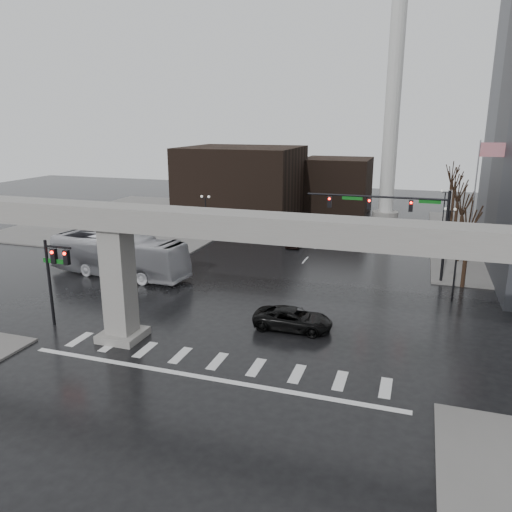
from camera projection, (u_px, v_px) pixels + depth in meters
The scene contains 23 objects.
ground at pixel (224, 354), 30.11m from camera, with size 160.00×160.00×0.00m, color black.
sidewalk_nw at pixel (149, 219), 70.94m from camera, with size 28.00×36.00×0.15m, color slate.
elevated_guideway at pixel (243, 245), 27.91m from camera, with size 48.00×2.60×8.70m.
building_far_left at pixel (242, 182), 71.50m from camera, with size 16.00×14.00×10.00m, color black.
building_far_mid at pixel (336, 184), 77.28m from camera, with size 10.00×10.00×8.00m, color black.
smokestack at pixel (391, 122), 66.90m from camera, with size 3.60×3.60×30.00m.
signal_mast_arm at pixel (400, 214), 43.06m from camera, with size 12.12×0.43×8.00m.
signal_left_pole at pixel (55, 269), 33.21m from camera, with size 2.30×0.30×6.00m.
flagpole_assembly at pixel (478, 192), 43.63m from camera, with size 2.06×0.12×12.00m.
lamp_right_0 at pixel (456, 258), 37.92m from camera, with size 1.22×0.32×5.11m.
lamp_right_1 at pixel (449, 223), 50.74m from camera, with size 1.22×0.32×5.11m.
lamp_right_2 at pixel (444, 203), 63.56m from camera, with size 1.22×0.32×5.11m.
lamp_left_0 at pixel (144, 234), 46.11m from camera, with size 1.22×0.32×5.11m.
lamp_left_1 at pixel (206, 209), 58.93m from camera, with size 1.22×0.32×5.11m.
lamp_left_2 at pixel (245, 193), 71.75m from camera, with size 1.22×0.32×5.11m.
tree_right_0 at pixel (466, 255), 41.47m from camera, with size 1.09×1.58×7.50m.
tree_right_1 at pixel (460, 234), 48.78m from camera, with size 1.09×1.61×7.67m.
tree_right_2 at pixel (456, 219), 56.09m from camera, with size 1.10×1.63×7.85m.
tree_right_3 at pixel (453, 207), 63.39m from camera, with size 1.11×1.66×8.02m.
tree_right_4 at pixel (450, 197), 70.70m from camera, with size 1.12×1.69×8.19m.
pickup_truck at pixel (293, 319), 33.49m from camera, with size 2.44×5.29×1.47m, color black.
city_bus at pixel (119, 256), 44.77m from camera, with size 3.14×13.43×3.74m, color silver.
far_car at pixel (295, 240), 55.60m from camera, with size 1.56×3.89×1.32m, color black.
Camera 1 is at (10.49, -25.48, 13.65)m, focal length 35.00 mm.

